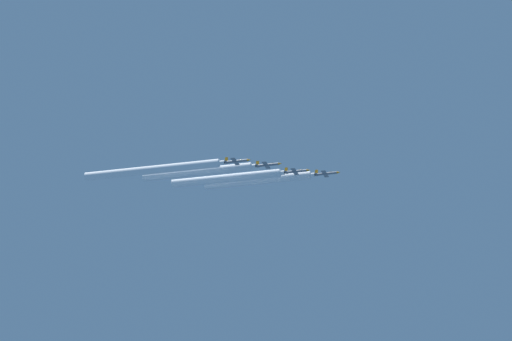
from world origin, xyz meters
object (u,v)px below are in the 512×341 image
object	(u,v)px
jet_fourth_echelon	(237,161)
jet_third_echelon	(268,165)
jet_second_echelon	(297,171)
jet_lead	(327,173)

from	to	relation	value
jet_fourth_echelon	jet_third_echelon	bearing A→B (deg)	135.33
jet_third_echelon	jet_second_echelon	bearing A→B (deg)	143.73
jet_lead	jet_second_echelon	world-z (taller)	jet_lead
jet_second_echelon	jet_third_echelon	bearing A→B (deg)	-36.27
jet_fourth_echelon	jet_lead	bearing A→B (deg)	138.22
jet_second_echelon	jet_third_echelon	xyz separation A→B (m)	(12.03, -8.82, -0.93)
jet_second_echelon	jet_third_echelon	size ratio (longest dim) A/B	1.00
jet_third_echelon	jet_fourth_echelon	bearing A→B (deg)	-44.67
jet_lead	jet_second_echelon	xyz separation A→B (m)	(10.42, -10.27, -1.96)
jet_second_echelon	jet_fourth_echelon	size ratio (longest dim) A/B	1.00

